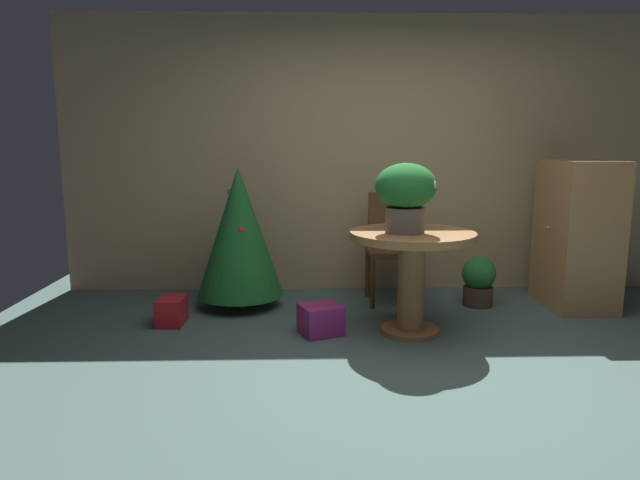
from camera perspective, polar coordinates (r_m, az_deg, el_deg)
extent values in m
plane|color=#4C6660|center=(3.61, 10.12, -13.55)|extent=(6.60, 6.60, 0.00)
cube|color=tan|center=(5.49, 5.85, 8.49)|extent=(6.00, 0.10, 2.60)
cylinder|color=#9E6B3D|center=(4.37, 9.11, -9.02)|extent=(0.44, 0.44, 0.04)
cylinder|color=#9E6B3D|center=(4.27, 9.24, -4.44)|extent=(0.20, 0.20, 0.68)
cylinder|color=#9E6B3D|center=(4.20, 9.38, 0.45)|extent=(0.93, 0.93, 0.06)
cylinder|color=#665B51|center=(4.13, 8.62, 2.02)|extent=(0.28, 0.28, 0.18)
ellipsoid|color=#1E6628|center=(4.10, 8.71, 5.44)|extent=(0.44, 0.44, 0.33)
sphere|color=#E5A8B2|center=(4.04, 11.19, 5.47)|extent=(0.09, 0.09, 0.09)
sphere|color=#E5A8B2|center=(4.09, 6.68, 5.88)|extent=(0.07, 0.07, 0.07)
sphere|color=#E5A8B2|center=(4.03, 10.04, 5.97)|extent=(0.08, 0.08, 0.08)
cylinder|color=brown|center=(4.95, 10.21, -4.38)|extent=(0.04, 0.04, 0.44)
cylinder|color=brown|center=(4.88, 5.37, -4.47)|extent=(0.04, 0.04, 0.44)
cylinder|color=brown|center=(5.33, 9.34, -3.34)|extent=(0.04, 0.04, 0.44)
cylinder|color=brown|center=(5.27, 4.84, -3.40)|extent=(0.04, 0.04, 0.44)
cube|color=brown|center=(5.05, 7.50, -1.17)|extent=(0.46, 0.44, 0.05)
cube|color=brown|center=(5.20, 7.23, 2.16)|extent=(0.42, 0.05, 0.49)
cylinder|color=brown|center=(5.02, -8.03, -6.09)|extent=(0.10, 0.10, 0.11)
cone|color=#1E6628|center=(4.89, -8.20, 0.83)|extent=(0.75, 0.75, 1.12)
sphere|color=red|center=(4.90, -8.22, 5.25)|extent=(0.06, 0.06, 0.06)
sphere|color=red|center=(4.99, -9.44, 1.65)|extent=(0.04, 0.04, 0.04)
sphere|color=red|center=(4.73, -8.05, 1.01)|extent=(0.06, 0.06, 0.06)
sphere|color=#2D51A8|center=(4.85, -9.12, 4.84)|extent=(0.05, 0.05, 0.05)
cube|color=red|center=(4.64, -14.82, -6.99)|extent=(0.21, 0.30, 0.21)
cube|color=#9E287A|center=(4.64, -14.82, -6.99)|extent=(0.20, 0.04, 0.22)
cube|color=#9E287A|center=(4.27, 0.08, -8.08)|extent=(0.37, 0.35, 0.22)
cube|color=red|center=(4.27, 0.08, -8.08)|extent=(0.29, 0.14, 0.23)
cube|color=#B27F4C|center=(5.35, 24.67, 0.49)|extent=(0.50, 0.71, 1.28)
sphere|color=#B29338|center=(5.23, 22.15, 1.18)|extent=(0.04, 0.04, 0.04)
cylinder|color=#4C382D|center=(5.19, 15.73, -5.49)|extent=(0.26, 0.26, 0.17)
sphere|color=#287533|center=(5.14, 15.84, -3.29)|extent=(0.29, 0.29, 0.29)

